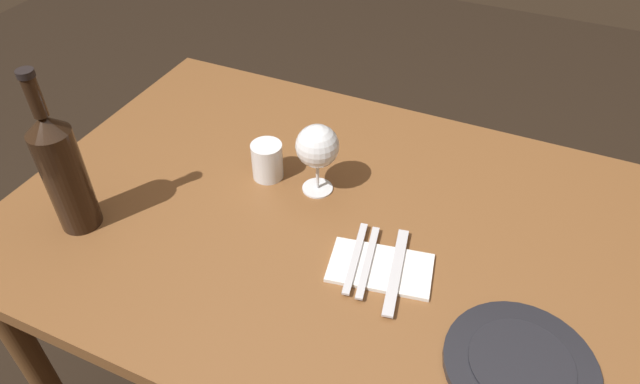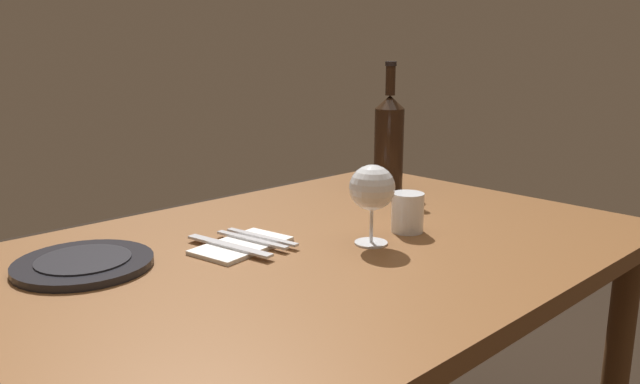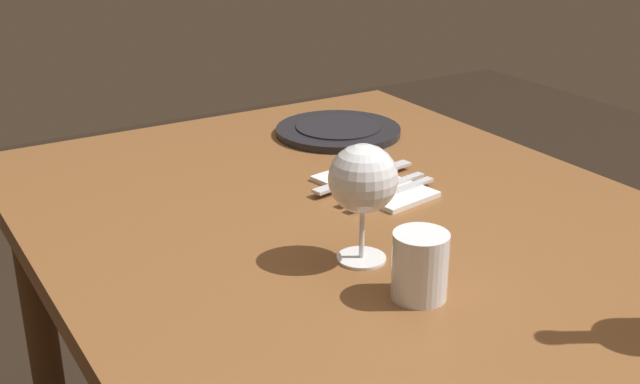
# 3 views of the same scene
# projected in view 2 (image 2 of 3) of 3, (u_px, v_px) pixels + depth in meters

# --- Properties ---
(dining_table) EXTENTS (1.30, 0.90, 0.74)m
(dining_table) POSITION_uv_depth(u_px,v_px,m) (326.00, 284.00, 1.27)
(dining_table) COLOR brown
(dining_table) RESTS_ON ground
(wine_glass_left) EXTENTS (0.09, 0.09, 0.16)m
(wine_glass_left) POSITION_uv_depth(u_px,v_px,m) (372.00, 189.00, 1.21)
(wine_glass_left) COLOR white
(wine_glass_left) RESTS_ON dining_table
(wine_bottle) EXTENTS (0.08, 0.08, 0.34)m
(wine_bottle) POSITION_uv_depth(u_px,v_px,m) (389.00, 141.00, 1.67)
(wine_bottle) COLOR black
(wine_bottle) RESTS_ON dining_table
(water_tumbler) EXTENTS (0.07, 0.07, 0.08)m
(water_tumbler) POSITION_uv_depth(u_px,v_px,m) (407.00, 215.00, 1.31)
(water_tumbler) COLOR white
(water_tumbler) RESTS_ON dining_table
(dinner_plate) EXTENTS (0.24, 0.24, 0.02)m
(dinner_plate) POSITION_uv_depth(u_px,v_px,m) (84.00, 263.00, 1.10)
(dinner_plate) COLOR black
(dinner_plate) RESTS_ON dining_table
(folded_napkin) EXTENTS (0.21, 0.14, 0.01)m
(folded_napkin) POSITION_uv_depth(u_px,v_px,m) (242.00, 246.00, 1.21)
(folded_napkin) COLOR white
(folded_napkin) RESTS_ON dining_table
(fork_inner) EXTENTS (0.05, 0.18, 0.00)m
(fork_inner) POSITION_uv_depth(u_px,v_px,m) (252.00, 240.00, 1.23)
(fork_inner) COLOR silver
(fork_inner) RESTS_ON folded_napkin
(fork_outer) EXTENTS (0.05, 0.18, 0.00)m
(fork_outer) POSITION_uv_depth(u_px,v_px,m) (262.00, 237.00, 1.24)
(fork_outer) COLOR silver
(fork_outer) RESTS_ON folded_napkin
(table_knife) EXTENTS (0.06, 0.21, 0.00)m
(table_knife) POSITION_uv_depth(u_px,v_px,m) (229.00, 246.00, 1.19)
(table_knife) COLOR silver
(table_knife) RESTS_ON folded_napkin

